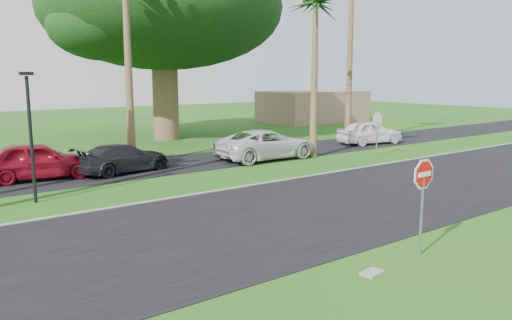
{
  "coord_description": "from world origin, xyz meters",
  "views": [
    {
      "loc": [
        -10.07,
        -10.22,
        4.51
      ],
      "look_at": [
        -0.52,
        2.58,
        1.8
      ],
      "focal_mm": 35.0,
      "sensor_mm": 36.0,
      "label": 1
    }
  ],
  "objects": [
    {
      "name": "streetlight_right",
      "position": [
        -6.0,
        8.5,
        2.65
      ],
      "size": [
        0.45,
        0.25,
        4.64
      ],
      "color": "black",
      "rests_on": "ground"
    },
    {
      "name": "road",
      "position": [
        0.0,
        2.0,
        0.01
      ],
      "size": [
        120.0,
        8.0,
        0.02
      ],
      "primitive_type": "cube",
      "color": "black",
      "rests_on": "ground"
    },
    {
      "name": "stop_sign_far",
      "position": [
        12.0,
        8.0,
        1.77
      ],
      "size": [
        1.05,
        0.07,
        2.62
      ],
      "rotation": [
        0.0,
        0.0,
        3.14
      ],
      "color": "gray",
      "rests_on": "ground"
    },
    {
      "name": "canopy_tree",
      "position": [
        6.0,
        22.0,
        8.95
      ],
      "size": [
        16.5,
        16.5,
        13.12
      ],
      "color": "brown",
      "rests_on": "ground"
    },
    {
      "name": "curb",
      "position": [
        0.0,
        6.05,
        0.03
      ],
      "size": [
        120.0,
        0.12,
        0.06
      ],
      "primitive_type": "cube",
      "color": "gray",
      "rests_on": "ground"
    },
    {
      "name": "car_minivan",
      "position": [
        6.44,
        10.98,
        0.8
      ],
      "size": [
        5.77,
        2.74,
        1.59
      ],
      "primitive_type": "imported",
      "rotation": [
        0.0,
        0.0,
        1.55
      ],
      "color": "silver",
      "rests_on": "ground"
    },
    {
      "name": "building_far",
      "position": [
        24.0,
        26.0,
        1.5
      ],
      "size": [
        10.0,
        6.0,
        3.0
      ],
      "primitive_type": "cube",
      "color": "gray",
      "rests_on": "ground"
    },
    {
      "name": "car_red",
      "position": [
        -4.88,
        12.7,
        0.82
      ],
      "size": [
        5.05,
        2.6,
        1.65
      ],
      "primitive_type": "imported",
      "rotation": [
        0.0,
        0.0,
        1.43
      ],
      "color": "maroon",
      "rests_on": "ground"
    },
    {
      "name": "palm_right_near",
      "position": [
        9.0,
        10.0,
        8.19
      ],
      "size": [
        5.0,
        5.0,
        9.5
      ],
      "color": "brown",
      "rests_on": "ground"
    },
    {
      "name": "ground",
      "position": [
        0.0,
        0.0,
        0.0
      ],
      "size": [
        120.0,
        120.0,
        0.0
      ],
      "primitive_type": "plane",
      "color": "#175415",
      "rests_on": "ground"
    },
    {
      "name": "parking_strip",
      "position": [
        0.0,
        12.5,
        0.01
      ],
      "size": [
        120.0,
        5.0,
        0.02
      ],
      "primitive_type": "cube",
      "color": "black",
      "rests_on": "ground"
    },
    {
      "name": "car_dark",
      "position": [
        -1.27,
        12.01,
        0.67
      ],
      "size": [
        4.9,
        2.74,
        1.34
      ],
      "primitive_type": "imported",
      "rotation": [
        0.0,
        0.0,
        1.77
      ],
      "color": "black",
      "rests_on": "ground"
    },
    {
      "name": "utility_slab",
      "position": [
        -1.42,
        -3.1,
        0.03
      ],
      "size": [
        0.59,
        0.42,
        0.06
      ],
      "primitive_type": "cube",
      "rotation": [
        0.0,
        0.0,
        0.14
      ],
      "color": "gray",
      "rests_on": "ground"
    },
    {
      "name": "car_pickup",
      "position": [
        15.72,
        11.68,
        0.77
      ],
      "size": [
        4.8,
        2.6,
        1.55
      ],
      "primitive_type": "imported",
      "rotation": [
        0.0,
        0.0,
        1.39
      ],
      "color": "white",
      "rests_on": "ground"
    },
    {
      "name": "stop_sign_near",
      "position": [
        0.5,
        -3.0,
        1.77
      ],
      "size": [
        1.05,
        0.07,
        2.62
      ],
      "color": "gray",
      "rests_on": "ground"
    }
  ]
}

